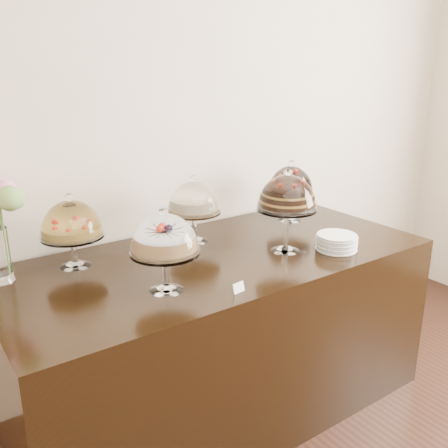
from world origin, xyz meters
TOP-DOWN VIEW (x-y plane):
  - wall_back at (0.00, 3.00)m, footprint 5.00×0.04m
  - display_counter at (-0.02, 2.45)m, footprint 2.20×1.00m
  - cake_stand_sugar_sponge at (-0.44, 2.24)m, footprint 0.30×0.30m
  - cake_stand_choco_layer at (0.30, 2.31)m, footprint 0.31×0.31m
  - cake_stand_cheesecake at (-0.01, 2.70)m, footprint 0.29×0.29m
  - cake_stand_dark_choco at (0.69, 2.69)m, footprint 0.28×0.28m
  - cake_stand_fruit_tart at (-0.66, 2.73)m, footprint 0.30×0.30m
  - plate_stack at (0.53, 2.16)m, footprint 0.21×0.21m
  - price_card_left at (-0.20, 2.04)m, footprint 0.06×0.02m

SIDE VIEW (x-z plane):
  - display_counter at x=-0.02m, z-range 0.00..0.90m
  - price_card_left at x=-0.20m, z-range 0.90..0.94m
  - plate_stack at x=0.53m, z-range 0.90..0.98m
  - cake_stand_fruit_tart at x=-0.66m, z-range 0.94..1.30m
  - cake_stand_cheesecake at x=-0.01m, z-range 0.95..1.32m
  - cake_stand_dark_choco at x=0.69m, z-range 0.95..1.32m
  - cake_stand_sugar_sponge at x=-0.44m, z-range 0.95..1.32m
  - cake_stand_choco_layer at x=0.30m, z-range 0.98..1.41m
  - wall_back at x=0.00m, z-range 0.00..3.00m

